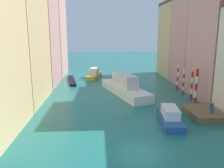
% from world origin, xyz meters
% --- Properties ---
extents(ground_plane, '(154.00, 154.00, 0.00)m').
position_xyz_m(ground_plane, '(0.00, 24.50, 0.00)').
color(ground_plane, '#1E6B66').
extents(building_left_1, '(7.18, 11.34, 17.90)m').
position_xyz_m(building_left_1, '(-14.40, 15.34, 8.97)').
color(building_left_1, '#DBB77A').
rests_on(building_left_1, ground).
extents(building_left_2, '(7.18, 9.69, 18.33)m').
position_xyz_m(building_left_2, '(-14.40, 26.10, 9.18)').
color(building_left_2, tan).
rests_on(building_left_2, ground).
extents(building_left_3, '(7.18, 9.96, 19.09)m').
position_xyz_m(building_left_3, '(-14.40, 36.25, 9.55)').
color(building_left_3, tan).
rests_on(building_left_3, ground).
extents(building_right_2, '(7.18, 8.58, 17.01)m').
position_xyz_m(building_right_2, '(14.40, 24.53, 8.52)').
color(building_right_2, tan).
rests_on(building_right_2, ground).
extents(building_right_3, '(7.18, 10.31, 15.97)m').
position_xyz_m(building_right_3, '(14.40, 33.97, 8.00)').
color(building_right_3, '#DBB77A').
rests_on(building_right_3, ground).
extents(waterfront_dock, '(3.44, 5.19, 0.76)m').
position_xyz_m(waterfront_dock, '(8.86, 7.98, 0.38)').
color(waterfront_dock, brown).
rests_on(waterfront_dock, ground).
extents(person_on_dock, '(0.36, 0.36, 1.38)m').
position_xyz_m(person_on_dock, '(9.21, 6.84, 1.40)').
color(person_on_dock, '#234C93').
rests_on(person_on_dock, waterfront_dock).
extents(mooring_pole_0, '(0.40, 0.40, 5.15)m').
position_xyz_m(mooring_pole_0, '(9.77, 12.58, 2.63)').
color(mooring_pole_0, red).
rests_on(mooring_pole_0, ground).
extents(mooring_pole_1, '(0.32, 0.32, 4.31)m').
position_xyz_m(mooring_pole_1, '(10.12, 14.92, 2.21)').
color(mooring_pole_1, red).
rests_on(mooring_pole_1, ground).
extents(mooring_pole_2, '(0.28, 0.28, 4.19)m').
position_xyz_m(mooring_pole_2, '(9.86, 17.51, 2.14)').
color(mooring_pole_2, red).
rests_on(mooring_pole_2, ground).
extents(mooring_pole_3, '(0.30, 0.30, 4.73)m').
position_xyz_m(mooring_pole_3, '(10.06, 20.87, 2.41)').
color(mooring_pole_3, red).
rests_on(mooring_pole_3, ground).
extents(vaporetto_white, '(6.96, 13.10, 3.18)m').
position_xyz_m(vaporetto_white, '(0.84, 18.40, 1.12)').
color(vaporetto_white, white).
rests_on(vaporetto_white, ground).
extents(gondola_black, '(2.66, 9.31, 0.45)m').
position_xyz_m(gondola_black, '(-8.57, 28.40, 0.23)').
color(gondola_black, black).
rests_on(gondola_black, ground).
extents(motorboat_0, '(3.51, 7.12, 2.09)m').
position_xyz_m(motorboat_0, '(-4.22, 32.43, 0.76)').
color(motorboat_0, gold).
rests_on(motorboat_0, ground).
extents(motorboat_1, '(2.61, 6.26, 1.73)m').
position_xyz_m(motorboat_1, '(4.41, 6.21, 0.67)').
color(motorboat_1, '#234C93').
rests_on(motorboat_1, ground).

